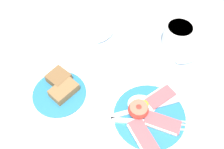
{
  "coord_description": "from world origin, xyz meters",
  "views": [
    {
      "loc": [
        0.05,
        -0.28,
        0.61
      ],
      "look_at": [
        -0.05,
        0.12,
        0.02
      ],
      "focal_mm": 42.0,
      "sensor_mm": 36.0,
      "label": 1
    }
  ],
  "objects_px": {
    "breakfast_plate": "(148,116)",
    "teaspoon_stray": "(99,41)",
    "sugar_cup": "(178,36)",
    "bread_plate": "(60,93)",
    "teaspoon_near_cup": "(178,62)"
  },
  "relations": [
    {
      "from": "sugar_cup",
      "to": "teaspoon_stray",
      "type": "height_order",
      "value": "sugar_cup"
    },
    {
      "from": "breakfast_plate",
      "to": "teaspoon_stray",
      "type": "bearing_deg",
      "value": 131.09
    },
    {
      "from": "sugar_cup",
      "to": "teaspoon_stray",
      "type": "relative_size",
      "value": 0.5
    },
    {
      "from": "bread_plate",
      "to": "teaspoon_near_cup",
      "type": "bearing_deg",
      "value": 32.28
    },
    {
      "from": "breakfast_plate",
      "to": "sugar_cup",
      "type": "relative_size",
      "value": 2.84
    },
    {
      "from": "breakfast_plate",
      "to": "bread_plate",
      "type": "height_order",
      "value": "breakfast_plate"
    },
    {
      "from": "bread_plate",
      "to": "teaspoon_near_cup",
      "type": "xyz_separation_m",
      "value": [
        0.29,
        0.19,
        -0.01
      ]
    },
    {
      "from": "bread_plate",
      "to": "teaspoon_stray",
      "type": "relative_size",
      "value": 1.11
    },
    {
      "from": "bread_plate",
      "to": "teaspoon_near_cup",
      "type": "height_order",
      "value": "bread_plate"
    },
    {
      "from": "teaspoon_stray",
      "to": "breakfast_plate",
      "type": "bearing_deg",
      "value": -109.3
    },
    {
      "from": "sugar_cup",
      "to": "teaspoon_near_cup",
      "type": "xyz_separation_m",
      "value": [
        0.01,
        -0.07,
        -0.03
      ]
    },
    {
      "from": "breakfast_plate",
      "to": "teaspoon_stray",
      "type": "height_order",
      "value": "breakfast_plate"
    },
    {
      "from": "breakfast_plate",
      "to": "teaspoon_near_cup",
      "type": "bearing_deg",
      "value": 74.27
    },
    {
      "from": "breakfast_plate",
      "to": "bread_plate",
      "type": "xyz_separation_m",
      "value": [
        -0.24,
        0.01,
        0.0
      ]
    },
    {
      "from": "bread_plate",
      "to": "teaspoon_stray",
      "type": "distance_m",
      "value": 0.21
    }
  ]
}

